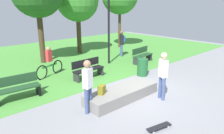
{
  "coord_description": "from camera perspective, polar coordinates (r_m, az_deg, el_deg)",
  "views": [
    {
      "loc": [
        -6.17,
        -5.24,
        3.46
      ],
      "look_at": [
        -0.94,
        0.49,
        1.14
      ],
      "focal_mm": 33.81,
      "sensor_mm": 36.0,
      "label": 1
    }
  ],
  "objects": [
    {
      "name": "tree_young_birch",
      "position": [
        15.47,
        -9.33,
        17.31
      ],
      "size": [
        2.95,
        2.95,
        5.19
      ],
      "color": "#42301E",
      "rests_on": "grass_lawn"
    },
    {
      "name": "skater_performing_trick",
      "position": [
        7.94,
        13.62,
        -1.37
      ],
      "size": [
        0.3,
        0.41,
        1.8
      ],
      "color": "#3F5184",
      "rests_on": "ground_plane"
    },
    {
      "name": "lamp_post",
      "position": [
        12.4,
        -0.89,
        12.02
      ],
      "size": [
        0.28,
        0.28,
        4.02
      ],
      "color": "black",
      "rests_on": "ground_plane"
    },
    {
      "name": "park_bench_center_lawn",
      "position": [
        8.65,
        -24.22,
        -5.02
      ],
      "size": [
        1.63,
        0.58,
        0.91
      ],
      "color": "#1E4223",
      "rests_on": "ground_plane"
    },
    {
      "name": "park_bench_by_oak",
      "position": [
        13.08,
        8.1,
        3.32
      ],
      "size": [
        1.65,
        0.66,
        0.91
      ],
      "color": "#1E4223",
      "rests_on": "ground_plane"
    },
    {
      "name": "pedestrian_with_backpack",
      "position": [
        14.43,
        2.66,
        7.03
      ],
      "size": [
        0.44,
        0.42,
        1.75
      ],
      "color": "#3F5184",
      "rests_on": "ground_plane"
    },
    {
      "name": "concrete_ledge",
      "position": [
        8.03,
        2.76,
        -7.27
      ],
      "size": [
        3.06,
        0.97,
        0.41
      ],
      "primitive_type": "cube",
      "color": "gray",
      "rests_on": "ground_plane"
    },
    {
      "name": "skater_watching",
      "position": [
        6.79,
        -6.57,
        -4.15
      ],
      "size": [
        0.41,
        0.3,
        1.79
      ],
      "color": "#3F5184",
      "rests_on": "ground_plane"
    },
    {
      "name": "trash_bin",
      "position": [
        10.64,
        8.25,
        -0.07
      ],
      "size": [
        0.53,
        0.53,
        0.86
      ],
      "primitive_type": "cylinder",
      "color": "#1E592D",
      "rests_on": "ground_plane"
    },
    {
      "name": "ground_plane",
      "position": [
        8.8,
        6.76,
        -6.62
      ],
      "size": [
        28.0,
        28.0,
        0.0
      ],
      "primitive_type": "plane",
      "color": "gray"
    },
    {
      "name": "grass_lawn",
      "position": [
        14.78,
        -16.46,
        2.43
      ],
      "size": [
        26.6,
        12.53,
        0.01
      ],
      "primitive_type": "cube",
      "color": "#478C38",
      "rests_on": "ground_plane"
    },
    {
      "name": "skateboard_by_ledge",
      "position": [
        6.46,
        12.63,
        -15.5
      ],
      "size": [
        0.82,
        0.36,
        0.08
      ],
      "color": "black",
      "rests_on": "ground_plane"
    },
    {
      "name": "backpack_on_ledge",
      "position": [
        7.46,
        -2.8,
        -6.18
      ],
      "size": [
        0.34,
        0.3,
        0.32
      ],
      "primitive_type": "cube",
      "rotation": [
        0.0,
        0.0,
        0.44
      ],
      "color": "olive",
      "rests_on": "concrete_ledge"
    },
    {
      "name": "cyclist_on_bicycle",
      "position": [
        10.86,
        -16.53,
        0.86
      ],
      "size": [
        1.73,
        0.68,
        1.52
      ],
      "color": "black",
      "rests_on": "ground_plane"
    },
    {
      "name": "park_bench_near_path",
      "position": [
        10.22,
        -6.57,
        -0.39
      ],
      "size": [
        1.62,
        0.53,
        0.91
      ],
      "color": "black",
      "rests_on": "ground_plane"
    }
  ]
}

